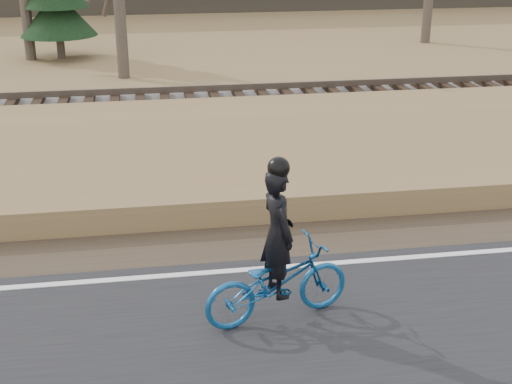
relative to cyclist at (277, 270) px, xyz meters
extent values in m
plane|color=olive|center=(2.66, 1.09, -0.71)|extent=(120.00, 120.00, 0.00)
cube|color=silver|center=(2.66, 1.29, -0.65)|extent=(120.00, 0.12, 0.01)
cube|color=#473A2B|center=(2.66, 2.29, -0.69)|extent=(120.00, 1.60, 0.04)
cube|color=olive|center=(2.66, 5.29, -0.49)|extent=(120.00, 5.00, 0.44)
cube|color=slate|center=(2.66, 9.09, -0.49)|extent=(120.00, 3.00, 0.45)
cube|color=black|center=(2.66, 9.09, -0.19)|extent=(120.00, 2.40, 0.14)
cube|color=brown|center=(2.66, 8.37, -0.05)|extent=(120.00, 0.07, 0.15)
cube|color=brown|center=(2.66, 9.81, -0.05)|extent=(120.00, 0.07, 0.15)
imported|color=#134D85|center=(0.00, 0.00, -0.16)|extent=(1.96, 1.08, 0.98)
imported|color=black|center=(0.00, 0.00, 0.49)|extent=(0.51, 0.65, 1.58)
sphere|color=black|center=(0.00, 0.00, 1.30)|extent=(0.26, 0.26, 0.26)
cylinder|color=brown|center=(-4.17, 18.06, -0.19)|extent=(0.28, 0.28, 1.03)
cone|color=black|center=(-4.17, 18.06, 0.82)|extent=(2.60, 2.60, 1.51)
camera|label=1|loc=(-1.47, -7.44, 3.98)|focal=50.00mm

